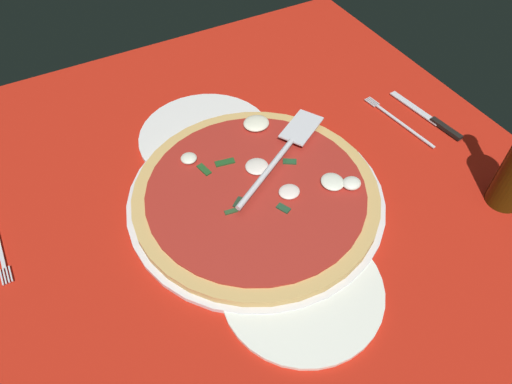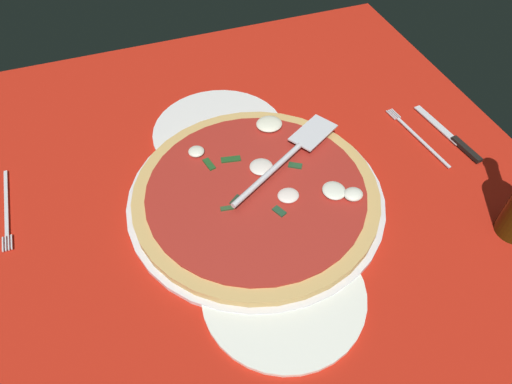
{
  "view_description": "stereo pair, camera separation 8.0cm",
  "coord_description": "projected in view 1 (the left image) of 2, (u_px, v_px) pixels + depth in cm",
  "views": [
    {
      "loc": [
        -47.17,
        23.15,
        62.42
      ],
      "look_at": [
        -1.16,
        -1.86,
        2.27
      ],
      "focal_mm": 32.71,
      "sensor_mm": 36.0,
      "label": 1
    },
    {
      "loc": [
        -50.43,
        15.88,
        62.42
      ],
      "look_at": [
        -1.16,
        -1.86,
        2.27
      ],
      "focal_mm": 32.71,
      "sensor_mm": 36.0,
      "label": 2
    }
  ],
  "objects": [
    {
      "name": "ground_plane",
      "position": [
        244.0,
        201.0,
        0.82
      ],
      "size": [
        108.69,
        108.69,
        0.8
      ],
      "primitive_type": "cube",
      "color": "red"
    },
    {
      "name": "checker_pattern",
      "position": [
        244.0,
        200.0,
        0.82
      ],
      "size": [
        108.69,
        108.69,
        0.1
      ],
      "color": "silver",
      "rests_on": "ground_plane"
    },
    {
      "name": "pizza_pan",
      "position": [
        256.0,
        198.0,
        0.81
      ],
      "size": [
        44.3,
        44.3,
        1.17
      ],
      "primitive_type": "cylinder",
      "color": "silver",
      "rests_on": "ground_plane"
    },
    {
      "name": "dinner_plate_left",
      "position": [
        302.0,
        288.0,
        0.69
      ],
      "size": [
        24.38,
        24.38,
        1.0
      ],
      "primitive_type": "cylinder",
      "color": "white",
      "rests_on": "ground_plane"
    },
    {
      "name": "dinner_plate_right",
      "position": [
        206.0,
        136.0,
        0.91
      ],
      "size": [
        25.94,
        25.94,
        1.0
      ],
      "primitive_type": "cylinder",
      "color": "white",
      "rests_on": "ground_plane"
    },
    {
      "name": "pizza",
      "position": [
        257.0,
        192.0,
        0.8
      ],
      "size": [
        42.23,
        42.23,
        2.95
      ],
      "color": "tan",
      "rests_on": "pizza_pan"
    },
    {
      "name": "pizza_server",
      "position": [
        282.0,
        151.0,
        0.83
      ],
      "size": [
        16.64,
        25.01,
        1.0
      ],
      "rotation": [
        0.0,
        0.0,
        5.25
      ],
      "color": "silver",
      "rests_on": "pizza"
    },
    {
      "name": "place_setting_near",
      "position": [
        415.0,
        122.0,
        0.95
      ],
      "size": [
        20.66,
        15.04,
        1.4
      ],
      "rotation": [
        0.0,
        0.0,
        0.11
      ],
      "color": "white",
      "rests_on": "ground_plane"
    }
  ]
}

